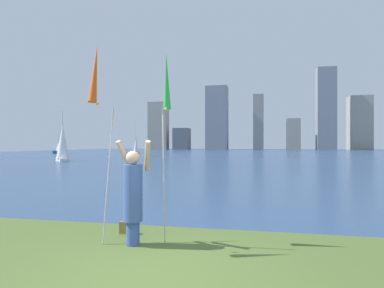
% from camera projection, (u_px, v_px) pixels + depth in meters
% --- Properties ---
extents(ground, '(120.00, 138.00, 0.12)m').
position_uv_depth(ground, '(248.00, 156.00, 54.85)').
color(ground, '#475B28').
extents(person, '(0.74, 0.55, 2.02)m').
position_uv_depth(person, '(133.00, 193.00, 6.23)').
color(person, '#3F59A5').
rests_on(person, ground).
extents(kite_flag_left, '(0.16, 0.96, 3.76)m').
position_uv_depth(kite_flag_left, '(95.00, 80.00, 5.96)').
color(kite_flag_left, '#B2B2B7').
rests_on(kite_flag_left, ground).
extents(kite_flag_right, '(0.16, 0.41, 3.75)m').
position_uv_depth(kite_flag_right, '(166.00, 86.00, 6.43)').
color(kite_flag_right, '#B2B2B7').
rests_on(kite_flag_right, ground).
extents(bag, '(0.26, 0.12, 0.26)m').
position_uv_depth(bag, '(126.00, 228.00, 7.00)').
color(bag, olive).
rests_on(bag, ground).
extents(sailboat_2, '(2.56, 2.63, 5.62)m').
position_uv_depth(sailboat_2, '(63.00, 143.00, 36.29)').
color(sailboat_2, white).
rests_on(sailboat_2, ground).
extents(sailboat_4, '(1.89, 2.37, 4.38)m').
position_uv_depth(sailboat_4, '(59.00, 147.00, 65.87)').
color(sailboat_4, '#2D6084').
rests_on(sailboat_4, ground).
extents(sailboat_6, '(2.57, 2.37, 6.11)m').
position_uv_depth(sailboat_6, '(63.00, 144.00, 62.64)').
color(sailboat_6, white).
rests_on(sailboat_6, ground).
extents(sailboat_7, '(1.69, 1.50, 5.79)m').
position_uv_depth(sailboat_7, '(136.00, 146.00, 62.59)').
color(sailboat_7, silver).
rests_on(sailboat_7, ground).
extents(skyline_tower_0, '(6.84, 3.86, 16.81)m').
position_uv_depth(skyline_tower_0, '(158.00, 126.00, 115.61)').
color(skyline_tower_0, gray).
rests_on(skyline_tower_0, ground).
extents(skyline_tower_1, '(5.44, 5.67, 7.46)m').
position_uv_depth(skyline_tower_1, '(182.00, 139.00, 114.44)').
color(skyline_tower_1, '#565B66').
rests_on(skyline_tower_1, ground).
extents(skyline_tower_2, '(7.21, 6.40, 21.28)m').
position_uv_depth(skyline_tower_2, '(217.00, 118.00, 109.80)').
color(skyline_tower_2, gray).
rests_on(skyline_tower_2, ground).
extents(skyline_tower_3, '(3.37, 7.12, 18.23)m').
position_uv_depth(skyline_tower_3, '(258.00, 123.00, 108.65)').
color(skyline_tower_3, gray).
rests_on(skyline_tower_3, ground).
extents(skyline_tower_4, '(4.08, 4.14, 10.16)m').
position_uv_depth(skyline_tower_4, '(293.00, 134.00, 105.33)').
color(skyline_tower_4, gray).
rests_on(skyline_tower_4, ground).
extents(skyline_tower_5, '(5.81, 3.93, 26.25)m').
position_uv_depth(skyline_tower_5, '(326.00, 109.00, 103.25)').
color(skyline_tower_5, gray).
rests_on(skyline_tower_5, ground).
extents(skyline_tower_6, '(6.62, 6.22, 17.49)m').
position_uv_depth(skyline_tower_6, '(359.00, 123.00, 105.82)').
color(skyline_tower_6, gray).
rests_on(skyline_tower_6, ground).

